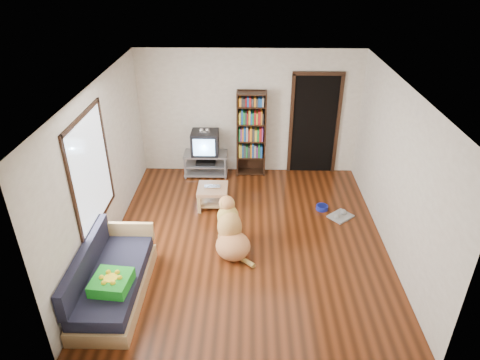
{
  "coord_description": "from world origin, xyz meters",
  "views": [
    {
      "loc": [
        0.01,
        -5.82,
        4.33
      ],
      "look_at": [
        -0.14,
        0.38,
        0.9
      ],
      "focal_mm": 32.0,
      "sensor_mm": 36.0,
      "label": 1
    }
  ],
  "objects_px": {
    "dog_bowl": "(322,207)",
    "tv_stand": "(206,163)",
    "laptop": "(212,188)",
    "grey_rag": "(340,216)",
    "green_cushion": "(112,283)",
    "dog": "(231,232)",
    "coffee_table": "(213,193)",
    "sofa": "(111,281)",
    "bookshelf": "(251,130)",
    "crt_tv": "(205,142)"
  },
  "relations": [
    {
      "from": "laptop",
      "to": "grey_rag",
      "type": "xyz_separation_m",
      "value": [
        2.33,
        -0.3,
        -0.4
      ]
    },
    {
      "from": "grey_rag",
      "to": "coffee_table",
      "type": "height_order",
      "value": "coffee_table"
    },
    {
      "from": "green_cushion",
      "to": "laptop",
      "type": "distance_m",
      "value": 2.85
    },
    {
      "from": "green_cushion",
      "to": "dog_bowl",
      "type": "relative_size",
      "value": 2.16
    },
    {
      "from": "crt_tv",
      "to": "coffee_table",
      "type": "bearing_deg",
      "value": -79.23
    },
    {
      "from": "tv_stand",
      "to": "bookshelf",
      "type": "height_order",
      "value": "bookshelf"
    },
    {
      "from": "laptop",
      "to": "coffee_table",
      "type": "xyz_separation_m",
      "value": [
        -0.0,
        0.03,
        -0.13
      ]
    },
    {
      "from": "laptop",
      "to": "sofa",
      "type": "xyz_separation_m",
      "value": [
        -1.22,
        -2.34,
        -0.15
      ]
    },
    {
      "from": "grey_rag",
      "to": "coffee_table",
      "type": "distance_m",
      "value": 2.37
    },
    {
      "from": "dog_bowl",
      "to": "grey_rag",
      "type": "height_order",
      "value": "dog_bowl"
    },
    {
      "from": "laptop",
      "to": "tv_stand",
      "type": "height_order",
      "value": "tv_stand"
    },
    {
      "from": "green_cushion",
      "to": "dog",
      "type": "xyz_separation_m",
      "value": [
        1.48,
        1.38,
        -0.18
      ]
    },
    {
      "from": "green_cushion",
      "to": "grey_rag",
      "type": "height_order",
      "value": "green_cushion"
    },
    {
      "from": "tv_stand",
      "to": "laptop",
      "type": "bearing_deg",
      "value": -79.3
    },
    {
      "from": "laptop",
      "to": "sofa",
      "type": "height_order",
      "value": "sofa"
    },
    {
      "from": "laptop",
      "to": "bookshelf",
      "type": "xyz_separation_m",
      "value": [
        0.71,
        1.38,
        0.59
      ]
    },
    {
      "from": "green_cushion",
      "to": "dog",
      "type": "height_order",
      "value": "dog"
    },
    {
      "from": "sofa",
      "to": "coffee_table",
      "type": "distance_m",
      "value": 2.67
    },
    {
      "from": "sofa",
      "to": "dog",
      "type": "height_order",
      "value": "dog"
    },
    {
      "from": "dog_bowl",
      "to": "bookshelf",
      "type": "height_order",
      "value": "bookshelf"
    },
    {
      "from": "dog_bowl",
      "to": "crt_tv",
      "type": "relative_size",
      "value": 0.38
    },
    {
      "from": "dog_bowl",
      "to": "green_cushion",
      "type": "bearing_deg",
      "value": -140.4
    },
    {
      "from": "green_cushion",
      "to": "tv_stand",
      "type": "distance_m",
      "value": 4.02
    },
    {
      "from": "laptop",
      "to": "tv_stand",
      "type": "bearing_deg",
      "value": 98.09
    },
    {
      "from": "green_cushion",
      "to": "dog",
      "type": "distance_m",
      "value": 2.03
    },
    {
      "from": "laptop",
      "to": "crt_tv",
      "type": "bearing_deg",
      "value": 97.91
    },
    {
      "from": "tv_stand",
      "to": "sofa",
      "type": "distance_m",
      "value": 3.76
    },
    {
      "from": "coffee_table",
      "to": "sofa",
      "type": "bearing_deg",
      "value": -117.16
    },
    {
      "from": "laptop",
      "to": "crt_tv",
      "type": "xyz_separation_m",
      "value": [
        -0.24,
        1.31,
        0.33
      ]
    },
    {
      "from": "laptop",
      "to": "coffee_table",
      "type": "height_order",
      "value": "laptop"
    },
    {
      "from": "coffee_table",
      "to": "dog",
      "type": "xyz_separation_m",
      "value": [
        0.39,
        -1.29,
        0.04
      ]
    },
    {
      "from": "sofa",
      "to": "dog_bowl",
      "type": "bearing_deg",
      "value": 35.23
    },
    {
      "from": "sofa",
      "to": "dog",
      "type": "relative_size",
      "value": 1.84
    },
    {
      "from": "tv_stand",
      "to": "dog_bowl",
      "type": "bearing_deg",
      "value": -30.36
    },
    {
      "from": "green_cushion",
      "to": "grey_rag",
      "type": "bearing_deg",
      "value": 39.92
    },
    {
      "from": "dog_bowl",
      "to": "tv_stand",
      "type": "relative_size",
      "value": 0.24
    },
    {
      "from": "grey_rag",
      "to": "bookshelf",
      "type": "bearing_deg",
      "value": 134.13
    },
    {
      "from": "grey_rag",
      "to": "coffee_table",
      "type": "bearing_deg",
      "value": 172.04
    },
    {
      "from": "tv_stand",
      "to": "bookshelf",
      "type": "xyz_separation_m",
      "value": [
        0.95,
        0.09,
        0.73
      ]
    },
    {
      "from": "crt_tv",
      "to": "coffee_table",
      "type": "distance_m",
      "value": 1.38
    },
    {
      "from": "bookshelf",
      "to": "coffee_table",
      "type": "relative_size",
      "value": 3.27
    },
    {
      "from": "tv_stand",
      "to": "bookshelf",
      "type": "relative_size",
      "value": 0.5
    },
    {
      "from": "laptop",
      "to": "tv_stand",
      "type": "xyz_separation_m",
      "value": [
        -0.24,
        1.29,
        -0.14
      ]
    },
    {
      "from": "tv_stand",
      "to": "dog",
      "type": "relative_size",
      "value": 0.92
    },
    {
      "from": "bookshelf",
      "to": "sofa",
      "type": "distance_m",
      "value": 4.26
    },
    {
      "from": "dog_bowl",
      "to": "dog",
      "type": "xyz_separation_m",
      "value": [
        -1.65,
        -1.21,
        0.28
      ]
    },
    {
      "from": "dog_bowl",
      "to": "bookshelf",
      "type": "relative_size",
      "value": 0.12
    },
    {
      "from": "laptop",
      "to": "grey_rag",
      "type": "bearing_deg",
      "value": -9.85
    },
    {
      "from": "laptop",
      "to": "dog",
      "type": "bearing_deg",
      "value": -75.47
    },
    {
      "from": "laptop",
      "to": "grey_rag",
      "type": "height_order",
      "value": "laptop"
    }
  ]
}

